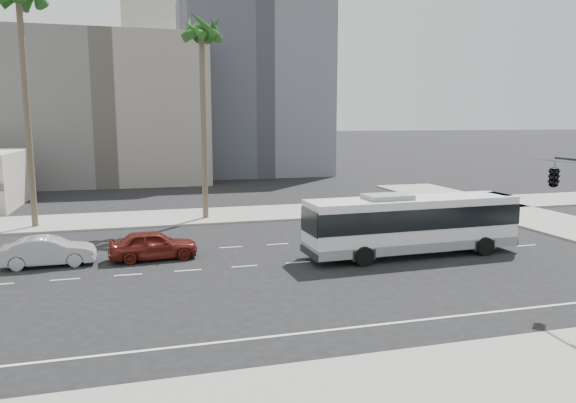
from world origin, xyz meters
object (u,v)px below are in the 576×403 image
object	(u,v)px
city_bus	(412,223)
palm_mid	(19,1)
car_a	(153,245)
car_b	(48,251)
palm_near	(201,35)
traffic_signal	(560,181)

from	to	relation	value
city_bus	palm_mid	world-z (taller)	palm_mid
car_a	car_b	world-z (taller)	car_a
car_a	palm_near	world-z (taller)	palm_near
car_a	palm_mid	world-z (taller)	palm_mid
city_bus	traffic_signal	size ratio (longest dim) A/B	2.02
car_a	palm_mid	xyz separation A→B (m)	(-8.14, 11.28, 15.05)
car_a	palm_mid	size ratio (longest dim) A/B	0.28
car_a	car_b	size ratio (longest dim) A/B	1.02
palm_near	car_a	bearing A→B (deg)	-110.44
palm_near	palm_mid	distance (m)	12.55
city_bus	traffic_signal	bearing A→B (deg)	-79.37
car_b	palm_near	xyz separation A→B (m)	(9.80, 11.43, 13.40)
palm_mid	traffic_signal	bearing A→B (deg)	-43.17
palm_mid	city_bus	bearing A→B (deg)	-32.25
palm_near	palm_mid	size ratio (longest dim) A/B	0.89
car_b	traffic_signal	xyz separation A→B (m)	(22.04, -11.96, 4.49)
city_bus	car_a	xyz separation A→B (m)	(-14.55, 3.03, -1.08)
city_bus	car_b	distance (m)	20.33
city_bus	palm_near	xyz separation A→B (m)	(-10.26, 14.56, 12.28)
city_bus	palm_near	bearing A→B (deg)	123.13
city_bus	palm_mid	size ratio (longest dim) A/B	0.72
traffic_signal	palm_near	xyz separation A→B (m)	(-12.24, 23.39, 8.91)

